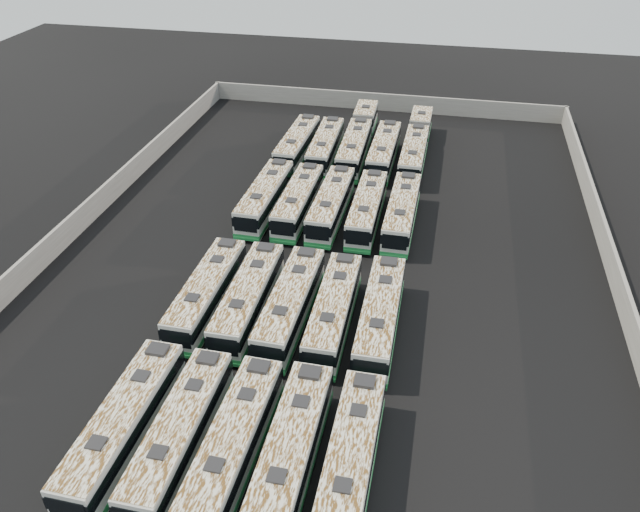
{
  "coord_description": "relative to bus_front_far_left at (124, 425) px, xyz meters",
  "views": [
    {
      "loc": [
        8.28,
        -41.43,
        28.55
      ],
      "look_at": [
        -0.26,
        -1.38,
        1.6
      ],
      "focal_mm": 35.0,
      "sensor_mm": 36.0,
      "label": 1
    }
  ],
  "objects": [
    {
      "name": "ground",
      "position": [
        7.34,
        20.44,
        -1.64
      ],
      "size": [
        140.0,
        140.0,
        0.0
      ],
      "primitive_type": "plane",
      "color": "black",
      "rests_on": "ground"
    },
    {
      "name": "bus_front_far_left",
      "position": [
        0.0,
        0.0,
        0.0
      ],
      "size": [
        2.59,
        11.4,
        3.2
      ],
      "rotation": [
        0.0,
        0.0,
        -0.02
      ],
      "color": "#BABDB6",
      "rests_on": "ground"
    },
    {
      "name": "bus_midback_left",
      "position": [
        3.24,
        27.57,
        -0.05
      ],
      "size": [
        2.42,
        11.01,
        3.09
      ],
      "rotation": [
        0.0,
        0.0,
        -0.01
      ],
      "color": "#BABDB6",
      "rests_on": "ground"
    },
    {
      "name": "bus_front_center",
      "position": [
        6.38,
        -0.03,
        -0.02
      ],
      "size": [
        2.62,
        11.26,
        3.16
      ],
      "rotation": [
        0.0,
        0.0,
        -0.02
      ],
      "color": "#BABDB6",
      "rests_on": "ground"
    },
    {
      "name": "bus_midback_center",
      "position": [
        6.3,
        27.5,
        -0.04
      ],
      "size": [
        2.5,
        11.1,
        3.12
      ],
      "rotation": [
        0.0,
        0.0,
        -0.01
      ],
      "color": "#BABDB6",
      "rests_on": "ground"
    },
    {
      "name": "bus_midfront_far_right",
      "position": [
        12.7,
        12.53,
        -0.01
      ],
      "size": [
        2.49,
        11.29,
        3.17
      ],
      "rotation": [
        0.0,
        0.0,
        0.01
      ],
      "color": "#BABDB6",
      "rests_on": "ground"
    },
    {
      "name": "bus_midback_far_right",
      "position": [
        12.68,
        27.39,
        -0.04
      ],
      "size": [
        2.46,
        11.11,
        3.12
      ],
      "rotation": [
        0.0,
        0.0,
        -0.01
      ],
      "color": "#BABDB6",
      "rests_on": "ground"
    },
    {
      "name": "bus_front_far_right",
      "position": [
        12.74,
        0.13,
        -0.03
      ],
      "size": [
        2.37,
        11.13,
        3.13
      ],
      "rotation": [
        0.0,
        0.0,
        0.0
      ],
      "color": "#BABDB6",
      "rests_on": "ground"
    },
    {
      "name": "perimeter_wall",
      "position": [
        7.34,
        20.44,
        -0.54
      ],
      "size": [
        45.2,
        73.2,
        2.2
      ],
      "color": "slate",
      "rests_on": "ground"
    },
    {
      "name": "bus_front_right",
      "position": [
        9.54,
        0.01,
        0.0
      ],
      "size": [
        2.44,
        11.37,
        3.2
      ],
      "rotation": [
        0.0,
        0.0,
        -0.0
      ],
      "color": "#BABDB6",
      "rests_on": "ground"
    },
    {
      "name": "bus_midback_right",
      "position": [
        9.57,
        27.4,
        -0.06
      ],
      "size": [
        2.36,
        10.95,
        3.08
      ],
      "rotation": [
        0.0,
        0.0,
        0.0
      ],
      "color": "#BABDB6",
      "rests_on": "ground"
    },
    {
      "name": "bus_back_far_right",
      "position": [
        12.67,
        42.86,
        -0.06
      ],
      "size": [
        2.43,
        17.06,
        3.09
      ],
      "rotation": [
        0.0,
        0.0,
        -0.01
      ],
      "color": "#BABDB6",
      "rests_on": "ground"
    },
    {
      "name": "bus_midback_far_left",
      "position": [
        0.12,
        27.57,
        -0.02
      ],
      "size": [
        2.59,
        11.29,
        3.17
      ],
      "rotation": [
        0.0,
        0.0,
        -0.02
      ],
      "color": "#BABDB6",
      "rests_on": "ground"
    },
    {
      "name": "bus_midfront_center",
      "position": [
        6.35,
        12.49,
        -0.01
      ],
      "size": [
        2.61,
        11.34,
        3.18
      ],
      "rotation": [
        0.0,
        0.0,
        -0.02
      ],
      "color": "#BABDB6",
      "rests_on": "ground"
    },
    {
      "name": "bus_front_left",
      "position": [
        3.26,
        0.1,
        -0.04
      ],
      "size": [
        2.4,
        11.09,
        3.12
      ],
      "rotation": [
        0.0,
        0.0,
        -0.01
      ],
      "color": "#BABDB6",
      "rests_on": "ground"
    },
    {
      "name": "bus_midfront_far_left",
      "position": [
        0.1,
        12.64,
        -0.04
      ],
      "size": [
        2.42,
        11.1,
        3.12
      ],
      "rotation": [
        0.0,
        0.0,
        -0.01
      ],
      "color": "#BABDB6",
      "rests_on": "ground"
    },
    {
      "name": "bus_back_right",
      "position": [
        9.48,
        40.09,
        -0.02
      ],
      "size": [
        2.44,
        11.21,
        3.15
      ],
      "rotation": [
        0.0,
        0.0,
        -0.01
      ],
      "color": "#BABDB6",
      "rests_on": "ground"
    },
    {
      "name": "bus_midfront_left",
      "position": [
        3.25,
        12.59,
        -0.02
      ],
      "size": [
        2.44,
        11.21,
        3.15
      ],
      "rotation": [
        0.0,
        0.0,
        0.01
      ],
      "color": "#BABDB6",
      "rests_on": "ground"
    },
    {
      "name": "bus_midfront_right",
      "position": [
        9.45,
        12.47,
        -0.05
      ],
      "size": [
        2.46,
        11.07,
        3.11
      ],
      "rotation": [
        0.0,
        0.0,
        0.01
      ],
      "color": "#BABDB6",
      "rests_on": "ground"
    },
    {
      "name": "bus_back_left",
      "position": [
        3.18,
        40.08,
        -0.05
      ],
      "size": [
        2.62,
        11.1,
        3.11
      ],
      "rotation": [
        0.0,
        0.0,
        0.03
      ],
      "color": "#BABDB6",
      "rests_on": "ground"
    },
    {
      "name": "bus_back_center",
      "position": [
        6.27,
        43.06,
        -0.0
      ],
      "size": [
        2.79,
        17.7,
        3.2
      ],
      "rotation": [
        0.0,
        0.0,
        0.02
      ],
      "color": "#BABDB6",
      "rests_on": "ground"
    },
    {
      "name": "bus_back_far_left",
      "position": [
        0.12,
        39.99,
        -0.02
      ],
      "size": [
        2.62,
        11.28,
        3.16
      ],
      "rotation": [
        0.0,
        0.0,
        -0.02
      ],
      "color": "#BABDB6",
      "rests_on": "ground"
    }
  ]
}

